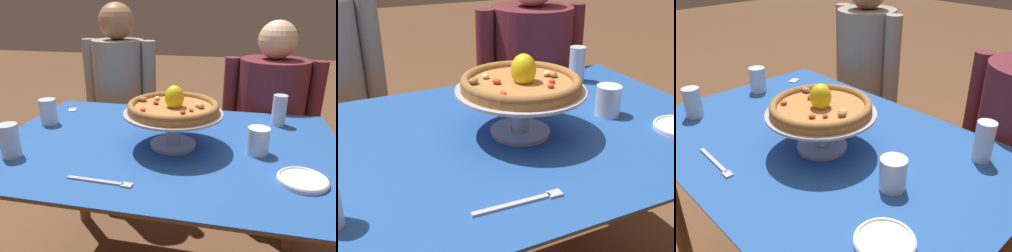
# 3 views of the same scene
# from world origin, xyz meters

# --- Properties ---
(dining_table) EXTENTS (1.32, 0.90, 0.72)m
(dining_table) POSITION_xyz_m (0.00, 0.00, 0.62)
(dining_table) COLOR brown
(dining_table) RESTS_ON ground
(pizza_stand) EXTENTS (0.36, 0.36, 0.13)m
(pizza_stand) POSITION_xyz_m (0.03, -0.02, 0.81)
(pizza_stand) COLOR #B7B7C1
(pizza_stand) RESTS_ON dining_table
(pizza) EXTENTS (0.33, 0.33, 0.10)m
(pizza) POSITION_xyz_m (0.03, -0.02, 0.87)
(pizza) COLOR #AD753D
(pizza) RESTS_ON pizza_stand
(water_glass_back_right) EXTENTS (0.06, 0.06, 0.13)m
(water_glass_back_right) POSITION_xyz_m (0.44, 0.30, 0.78)
(water_glass_back_right) COLOR silver
(water_glass_back_right) RESTS_ON dining_table
(water_glass_side_right) EXTENTS (0.08, 0.08, 0.10)m
(water_glass_side_right) POSITION_xyz_m (0.34, -0.02, 0.76)
(water_glass_side_right) COLOR silver
(water_glass_side_right) RESTS_ON dining_table
(dinner_fork) EXTENTS (0.21, 0.03, 0.01)m
(dinner_fork) POSITION_xyz_m (-0.12, -0.32, 0.72)
(dinner_fork) COLOR #B7B7C1
(dinner_fork) RESTS_ON dining_table
(diner_right) EXTENTS (0.52, 0.39, 1.15)m
(diner_right) POSITION_xyz_m (0.44, 0.66, 0.56)
(diner_right) COLOR maroon
(diner_right) RESTS_ON ground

